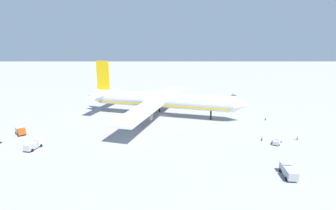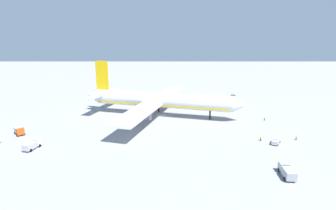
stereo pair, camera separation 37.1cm
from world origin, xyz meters
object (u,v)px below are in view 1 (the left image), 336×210
airliner (159,100)px  ground_worker_2 (261,138)px  baggage_cart_0 (233,94)px  service_truck_3 (32,145)px  ground_worker_1 (296,138)px  service_truck_0 (19,131)px  service_truck_2 (288,171)px  ground_worker_0 (265,118)px  traffic_cone_0 (149,94)px  traffic_cone_1 (223,98)px  service_van (276,140)px

airliner → ground_worker_2: (34.08, -30.35, -5.76)m
airliner → baggage_cart_0: 60.05m
service_truck_3 → ground_worker_1: bearing=5.0°
service_truck_0 → service_truck_2: size_ratio=0.74×
ground_worker_1 → ground_worker_0: bearing=96.7°
service_truck_0 → ground_worker_2: service_truck_0 is taller
service_truck_3 → ground_worker_1: (82.48, 7.25, -0.59)m
service_truck_0 → ground_worker_1: bearing=-3.2°
ground_worker_1 → traffic_cone_0: size_ratio=2.95×
airliner → traffic_cone_0: airliner is taller
service_truck_2 → traffic_cone_1: size_ratio=12.13×
service_truck_0 → service_truck_3: 16.40m
service_truck_3 → baggage_cart_0: size_ratio=2.16×
traffic_cone_0 → traffic_cone_1: 43.43m
service_van → baggage_cart_0: service_van is taller
service_truck_0 → service_van: (85.32, -8.25, -0.43)m
service_truck_0 → ground_worker_2: bearing=-4.1°
ground_worker_1 → traffic_cone_0: bearing=125.7°
airliner → ground_worker_1: (45.87, -29.74, -5.81)m
airliner → service_van: (38.06, -32.77, -5.60)m
service_van → traffic_cone_1: (-2.87, 67.57, -0.76)m
ground_worker_1 → traffic_cone_0: 90.99m
service_truck_0 → ground_worker_2: (81.34, -5.83, -0.60)m
airliner → baggage_cart_0: (42.56, 41.95, -5.85)m
airliner → service_truck_3: size_ratio=11.65×
service_truck_3 → baggage_cart_0: bearing=44.9°
airliner → service_truck_3: airliner is taller
service_van → traffic_cone_0: bearing=120.5°
service_truck_3 → service_van: (74.66, 4.22, -0.38)m
airliner → ground_worker_0: bearing=-10.2°
service_truck_3 → service_truck_2: bearing=-13.5°
airliner → traffic_cone_0: bearing=99.3°
service_truck_3 → service_van: service_truck_3 is taller
baggage_cart_0 → ground_worker_0: ground_worker_0 is taller
service_truck_0 → ground_worker_2: 81.55m
service_truck_0 → baggage_cart_0: 111.74m
baggage_cart_0 → service_truck_0: bearing=-143.5°
service_van → ground_worker_0: bearing=78.2°
airliner → ground_worker_0: airliner is taller
airliner → service_truck_2: size_ratio=10.76×
service_truck_0 → ground_worker_1: (93.13, -5.22, -0.65)m
airliner → service_van: 50.53m
ground_worker_2 → traffic_cone_1: 65.16m
ground_worker_0 → service_truck_0: bearing=-169.5°
airliner → service_truck_0: size_ratio=14.49×
baggage_cart_0 → airliner: bearing=-135.4°
service_van → baggage_cart_0: 74.86m
ground_worker_0 → airliner: bearing=169.8°
ground_worker_2 → ground_worker_0: bearing=67.8°
airliner → traffic_cone_0: (-7.23, 44.15, -6.35)m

